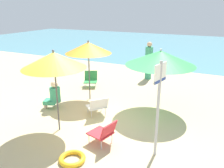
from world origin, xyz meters
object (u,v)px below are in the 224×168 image
(person_a, at_px, (149,61))
(person_b, at_px, (54,95))
(beach_chair_b, at_px, (104,132))
(beach_chair_a, at_px, (98,105))
(warning_sign, at_px, (159,97))
(umbrella_green, at_px, (160,58))
(swim_ring, at_px, (72,159))
(umbrella_yellow, at_px, (54,60))
(umbrella_orange, at_px, (88,48))
(beach_chair_c, at_px, (91,79))

(person_a, xyz_separation_m, person_b, (-1.71, -4.26, -0.38))
(beach_chair_b, relative_size, person_b, 0.74)
(beach_chair_a, height_order, warning_sign, warning_sign)
(umbrella_green, relative_size, swim_ring, 3.65)
(beach_chair_a, relative_size, swim_ring, 1.33)
(umbrella_green, bearing_deg, beach_chair_b, -104.36)
(umbrella_green, relative_size, umbrella_yellow, 0.97)
(umbrella_orange, height_order, beach_chair_c, umbrella_orange)
(person_b, bearing_deg, warning_sign, 143.76)
(beach_chair_a, height_order, person_a, person_a)
(beach_chair_c, relative_size, swim_ring, 1.20)
(umbrella_yellow, height_order, person_b, umbrella_yellow)
(person_a, relative_size, swim_ring, 2.94)
(umbrella_orange, height_order, swim_ring, umbrella_orange)
(beach_chair_b, xyz_separation_m, person_b, (-2.31, 1.11, 0.11))
(swim_ring, bearing_deg, person_b, 136.30)
(beach_chair_c, xyz_separation_m, warning_sign, (3.52, -3.26, 1.02))
(umbrella_green, distance_m, warning_sign, 2.30)
(umbrella_orange, height_order, person_a, umbrella_orange)
(beach_chair_b, bearing_deg, beach_chair_c, -40.73)
(umbrella_orange, xyz_separation_m, person_a, (1.11, 3.12, -0.95))
(beach_chair_a, relative_size, warning_sign, 0.36)
(person_b, height_order, warning_sign, warning_sign)
(person_a, bearing_deg, umbrella_green, 168.48)
(umbrella_green, relative_size, beach_chair_c, 3.04)
(umbrella_orange, distance_m, beach_chair_a, 1.96)
(swim_ring, bearing_deg, beach_chair_a, 104.51)
(beach_chair_a, relative_size, person_a, 0.45)
(warning_sign, bearing_deg, swim_ring, -134.10)
(beach_chair_b, relative_size, beach_chair_c, 1.00)
(beach_chair_c, height_order, warning_sign, warning_sign)
(warning_sign, bearing_deg, person_b, 177.59)
(umbrella_yellow, bearing_deg, swim_ring, -41.49)
(person_b, distance_m, warning_sign, 3.70)
(person_a, distance_m, swim_ring, 6.22)
(umbrella_green, distance_m, person_a, 3.33)
(beach_chair_a, distance_m, beach_chair_b, 1.50)
(swim_ring, bearing_deg, umbrella_green, 73.75)
(beach_chair_a, bearing_deg, person_a, -52.49)
(umbrella_yellow, xyz_separation_m, beach_chair_a, (0.51, 1.12, -1.50))
(warning_sign, bearing_deg, umbrella_green, 116.72)
(beach_chair_b, bearing_deg, person_a, -69.03)
(beach_chair_c, height_order, person_b, person_b)
(beach_chair_c, height_order, person_a, person_a)
(umbrella_green, relative_size, beach_chair_a, 2.74)
(beach_chair_c, bearing_deg, beach_chair_b, 10.85)
(beach_chair_a, height_order, beach_chair_b, beach_chair_b)
(person_b, xyz_separation_m, warning_sign, (3.46, -0.95, 0.89))
(umbrella_green, xyz_separation_m, beach_chair_a, (-1.45, -1.14, -1.30))
(beach_chair_b, distance_m, warning_sign, 1.54)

